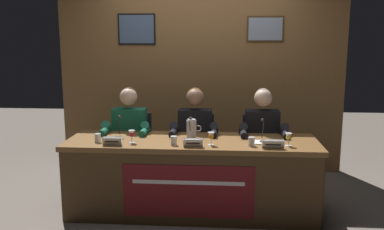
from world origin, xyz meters
TOP-DOWN VIEW (x-y plane):
  - ground_plane at (0.00, 0.00)m, footprint 12.00×12.00m
  - wall_back_panelled at (-0.00, 1.44)m, footprint 3.68×0.14m
  - conference_table at (-0.00, -0.10)m, footprint 2.48×0.76m
  - chair_left at (-0.73, 0.56)m, footprint 0.44×0.45m
  - panelist_left at (-0.73, 0.36)m, footprint 0.51×0.48m
  - nameplate_left at (-0.73, -0.27)m, footprint 0.18×0.06m
  - juice_glass_left at (-0.57, -0.17)m, footprint 0.06×0.06m
  - water_cup_left at (-0.90, -0.17)m, footprint 0.06×0.06m
  - microphone_left at (-0.75, 0.02)m, footprint 0.06×0.17m
  - chair_center at (0.00, 0.56)m, footprint 0.44×0.45m
  - panelist_center at (0.00, 0.36)m, footprint 0.51×0.48m
  - nameplate_center at (0.03, -0.28)m, footprint 0.18×0.06m
  - juice_glass_center at (0.19, -0.19)m, footprint 0.06×0.06m
  - water_cup_center at (-0.16, -0.22)m, footprint 0.06×0.06m
  - microphone_center at (-0.02, -0.00)m, footprint 0.06×0.17m
  - chair_right at (0.73, 0.56)m, footprint 0.44×0.45m
  - panelist_right at (0.73, 0.36)m, footprint 0.51×0.48m
  - nameplate_right at (0.76, -0.27)m, footprint 0.20×0.06m
  - juice_glass_right at (0.91, -0.17)m, footprint 0.06×0.06m
  - water_cup_right at (0.57, -0.20)m, footprint 0.06×0.06m
  - microphone_right at (0.69, -0.04)m, footprint 0.06×0.17m
  - water_pitcher_central at (-0.01, 0.08)m, footprint 0.15×0.10m
  - document_stack_right at (0.71, -0.08)m, footprint 0.22×0.16m

SIDE VIEW (x-z plane):
  - ground_plane at x=0.00m, z-range 0.00..0.00m
  - chair_left at x=-0.73m, z-range -0.02..0.87m
  - chair_center at x=0.00m, z-range -0.02..0.87m
  - chair_right at x=0.73m, z-range -0.02..0.87m
  - conference_table at x=0.00m, z-range 0.12..0.87m
  - panelist_left at x=-0.73m, z-range 0.10..1.31m
  - panelist_center at x=0.00m, z-range 0.10..1.31m
  - panelist_right at x=0.73m, z-range 0.10..1.31m
  - document_stack_right at x=0.71m, z-range 0.75..0.76m
  - water_cup_left at x=-0.90m, z-range 0.74..0.83m
  - water_cup_center at x=-0.16m, z-range 0.74..0.83m
  - water_cup_right at x=0.57m, z-range 0.74..0.83m
  - nameplate_left at x=-0.73m, z-range 0.75..0.82m
  - nameplate_center at x=0.03m, z-range 0.75..0.82m
  - nameplate_right at x=0.76m, z-range 0.75..0.82m
  - microphone_left at x=-0.75m, z-range 0.71..0.93m
  - microphone_center at x=-0.02m, z-range 0.71..0.93m
  - microphone_right at x=0.69m, z-range 0.71..0.93m
  - juice_glass_left at x=-0.57m, z-range 0.77..0.89m
  - juice_glass_center at x=0.19m, z-range 0.77..0.89m
  - juice_glass_right at x=0.91m, z-range 0.77..0.89m
  - water_pitcher_central at x=-0.01m, z-range 0.74..0.95m
  - wall_back_panelled at x=0.00m, z-range 0.00..2.60m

